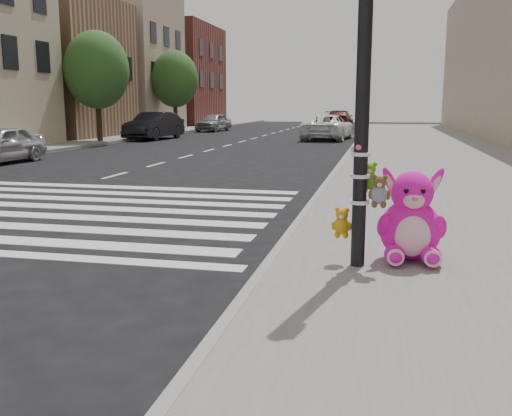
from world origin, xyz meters
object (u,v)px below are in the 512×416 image
(pink_bunny, at_px, (411,222))
(car_white_near, at_px, (328,127))
(red_teddy, at_px, (425,249))
(signal_pole, at_px, (363,119))
(car_dark_far, at_px, (154,126))

(pink_bunny, distance_m, car_white_near, 25.75)
(red_teddy, relative_size, car_white_near, 0.04)
(signal_pole, xyz_separation_m, car_white_near, (-2.80, 25.88, -1.13))
(red_teddy, bearing_deg, car_white_near, 100.59)
(signal_pole, distance_m, red_teddy, 1.88)
(pink_bunny, bearing_deg, signal_pole, -153.69)
(pink_bunny, height_order, red_teddy, pink_bunny)
(pink_bunny, bearing_deg, car_dark_far, 114.39)
(signal_pole, height_order, car_dark_far, signal_pole)
(car_dark_far, bearing_deg, car_white_near, 16.20)
(red_teddy, distance_m, car_dark_far, 26.85)
(signal_pole, relative_size, car_dark_far, 0.86)
(car_dark_far, distance_m, car_white_near, 9.80)
(pink_bunny, xyz_separation_m, red_teddy, (0.20, 0.24, -0.38))
(pink_bunny, xyz_separation_m, car_white_near, (-3.39, 25.52, 0.09))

